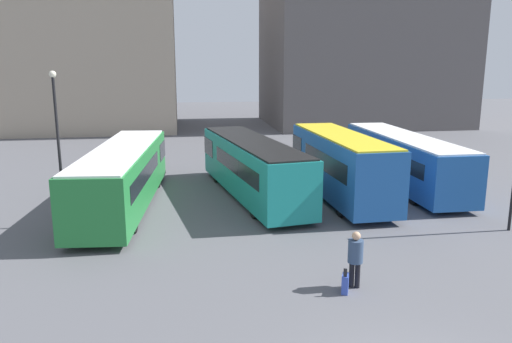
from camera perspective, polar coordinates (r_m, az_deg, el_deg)
building_block_right at (r=58.53m, az=12.11°, el=17.65°), size 20.64×15.15×24.99m
bus_0 at (r=24.78m, az=-14.95°, el=-0.30°), size 3.68×12.58×2.90m
bus_1 at (r=25.84m, az=-0.50°, el=0.69°), size 4.32×12.02×2.96m
bus_2 at (r=25.77m, az=9.61°, el=0.88°), size 2.77×9.96×3.30m
bus_3 at (r=29.27m, az=16.39°, el=1.49°), size 2.57×12.12×2.88m
traveler at (r=15.80m, az=11.30°, el=-9.29°), size 0.61×0.61×1.81m
suitcase at (r=15.70m, az=10.15°, el=-12.49°), size 0.34×0.46×0.84m
lamp_post_1 at (r=22.17m, az=-21.69°, el=3.54°), size 0.28×0.28×6.52m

